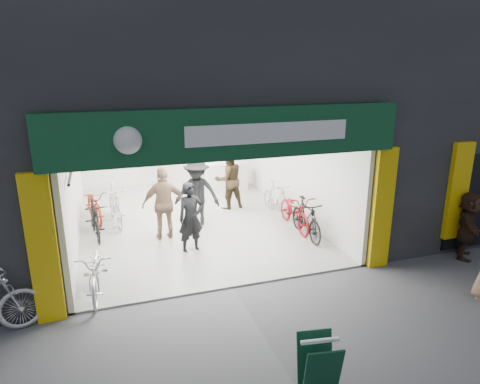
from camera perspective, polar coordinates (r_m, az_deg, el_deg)
ground at (r=8.55m, az=-0.92°, el=-12.70°), size 60.00×60.00×0.00m
building at (r=12.50m, az=-4.09°, el=17.17°), size 17.00×10.27×8.00m
bike_left_front at (r=8.60m, az=-18.64°, el=-9.93°), size 0.70×1.81×0.94m
bike_left_midfront at (r=11.27m, az=-18.79°, el=-3.52°), size 0.62×1.63×0.96m
bike_left_midback at (r=12.49m, az=-18.83°, el=-1.63°), size 0.94×1.85×0.93m
bike_left_back at (r=12.04m, az=-16.32°, el=-1.63°), size 0.75×1.90×1.11m
bike_right_front at (r=10.78m, az=8.82°, el=-3.54°), size 0.56×1.71×1.02m
bike_right_mid at (r=11.34m, az=7.31°, el=-2.54°), size 0.75×1.90×0.98m
bike_right_back at (r=12.36m, az=4.96°, el=-0.82°), size 0.60×1.68×0.99m
customer_a at (r=9.82m, az=-6.58°, el=-3.46°), size 0.68×0.52×1.67m
customer_b at (r=12.69m, az=-1.52°, el=1.66°), size 0.96×0.79×1.82m
customer_c at (r=11.38m, az=-5.75°, el=-0.09°), size 1.38×1.15×1.86m
customer_d at (r=10.59m, az=-10.05°, el=-1.60°), size 1.09×0.47×1.84m
pedestrian_far at (r=10.77m, az=28.10°, el=-3.91°), size 1.31×1.36×1.54m
sandwich_board at (r=6.14m, az=10.45°, el=-21.57°), size 0.56×0.57×0.76m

